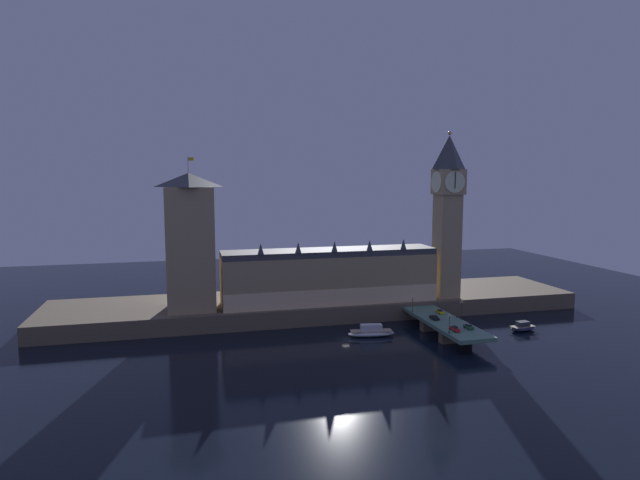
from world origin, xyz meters
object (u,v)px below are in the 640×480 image
car_northbound_trail (455,329)px  street_lamp_far (413,302)px  street_lamp_near (449,321)px  street_lamp_mid (461,308)px  car_northbound_lead (434,317)px  boat_upstream (371,332)px  car_southbound_trail (440,312)px  boat_downstream (523,327)px  clock_tower (448,210)px  pedestrian_mid_walk (457,316)px  car_southbound_lead (469,327)px  victoria_tower (190,242)px

car_northbound_trail → street_lamp_far: 27.49m
street_lamp_near → street_lamp_mid: 19.38m
car_northbound_lead → street_lamp_far: (-3.35, 11.93, 3.23)m
car_northbound_trail → street_lamp_far: bearing=97.0°
car_northbound_lead → street_lamp_near: 18.15m
street_lamp_near → street_lamp_far: 29.44m
car_northbound_trail → boat_upstream: 29.86m
car_northbound_lead → car_northbound_trail: size_ratio=0.96×
car_southbound_trail → boat_downstream: (28.16, -11.54, -4.88)m
street_lamp_mid → boat_upstream: street_lamp_mid is taller
clock_tower → boat_downstream: 55.19m
car_southbound_trail → pedestrian_mid_walk: 8.07m
car_southbound_trail → pedestrian_mid_walk: pedestrian_mid_walk is taller
street_lamp_mid → boat_downstream: street_lamp_mid is taller
clock_tower → car_northbound_lead: clock_tower is taller
car_southbound_trail → pedestrian_mid_walk: size_ratio=2.69×
boat_upstream → boat_downstream: size_ratio=1.63×
car_southbound_trail → street_lamp_mid: size_ratio=0.61×
car_northbound_lead → boat_downstream: (34.07, -4.18, -4.92)m
car_southbound_lead → boat_upstream: 34.04m
car_southbound_trail → boat_upstream: size_ratio=0.25×
street_lamp_near → street_lamp_far: size_ratio=1.05×
victoria_tower → clock_tower: bearing=-2.3°
victoria_tower → street_lamp_near: size_ratio=8.84×
street_lamp_far → boat_upstream: size_ratio=0.36×
boat_upstream → boat_downstream: bearing=-7.1°
car_southbound_lead → car_northbound_lead: bearing=112.9°
car_northbound_trail → street_lamp_near: 5.29m
car_southbound_lead → street_lamp_mid: 12.22m
car_northbound_lead → boat_upstream: car_northbound_lead is taller
car_southbound_trail → car_southbound_lead: bearing=-90.0°
pedestrian_mid_walk → boat_downstream: 26.03m
victoria_tower → street_lamp_near: (82.16, -50.03, -23.18)m
victoria_tower → street_lamp_mid: 103.68m
boat_upstream → car_southbound_trail: bearing=8.6°
boat_downstream → street_lamp_far: bearing=156.7°
boat_downstream → car_southbound_lead: bearing=-160.9°
pedestrian_mid_walk → street_lamp_mid: 4.47m
car_northbound_trail → street_lamp_near: size_ratio=0.71×
car_northbound_lead → car_southbound_lead: size_ratio=1.07×
clock_tower → street_lamp_mid: size_ratio=9.77×
boat_upstream → pedestrian_mid_walk: bearing=-5.5°
street_lamp_near → boat_downstream: 40.58m
car_northbound_lead → pedestrian_mid_walk: 8.86m
street_lamp_far → car_northbound_trail: bearing=-83.0°
car_southbound_trail → street_lamp_far: 10.83m
pedestrian_mid_walk → street_lamp_near: (-12.20, -17.36, 3.26)m
clock_tower → pedestrian_mid_walk: bearing=-109.6°
pedestrian_mid_walk → boat_downstream: size_ratio=0.15×
street_lamp_near → car_northbound_lead: bearing=79.2°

